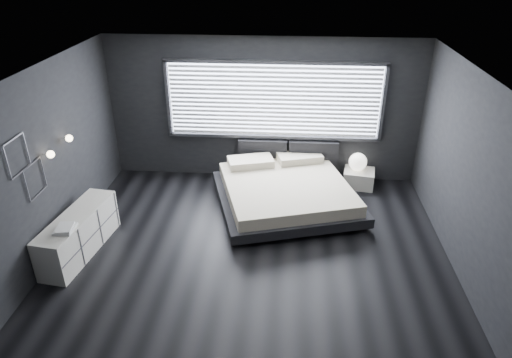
{
  "coord_description": "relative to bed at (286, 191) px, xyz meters",
  "views": [
    {
      "loc": [
        0.49,
        -5.63,
        4.3
      ],
      "look_at": [
        0.0,
        0.85,
        0.9
      ],
      "focal_mm": 32.0,
      "sensor_mm": 36.0,
      "label": 1
    }
  ],
  "objects": [
    {
      "name": "wall_art_lower",
      "position": [
        -3.46,
        -1.89,
        1.09
      ],
      "size": [
        0.01,
        0.48,
        0.48
      ],
      "color": "#47474C",
      "rests_on": "ground"
    },
    {
      "name": "sconce_far",
      "position": [
        -3.37,
        -0.94,
        1.31
      ],
      "size": [
        0.18,
        0.11,
        0.11
      ],
      "color": "silver",
      "rests_on": "ground"
    },
    {
      "name": "bed",
      "position": [
        0.0,
        0.0,
        0.0
      ],
      "size": [
        2.93,
        2.85,
        0.62
      ],
      "color": "black",
      "rests_on": "ground"
    },
    {
      "name": "nightstand",
      "position": [
        1.42,
        0.84,
        -0.12
      ],
      "size": [
        0.64,
        0.56,
        0.33
      ],
      "primitive_type": "cube",
      "rotation": [
        0.0,
        0.0,
        -0.16
      ],
      "color": "silver",
      "rests_on": "ground"
    },
    {
      "name": "dresser",
      "position": [
        -3.13,
        -1.66,
        0.04
      ],
      "size": [
        0.67,
        1.68,
        0.65
      ],
      "color": "silver",
      "rests_on": "ground"
    },
    {
      "name": "wall_art_upper",
      "position": [
        -3.46,
        -2.14,
        1.56
      ],
      "size": [
        0.01,
        0.48,
        0.48
      ],
      "color": "#47474C",
      "rests_on": "ground"
    },
    {
      "name": "headboard",
      "position": [
        0.01,
        1.05,
        0.28
      ],
      "size": [
        1.96,
        0.16,
        0.52
      ],
      "color": "black",
      "rests_on": "ground"
    },
    {
      "name": "orb_lamp",
      "position": [
        1.37,
        0.87,
        0.22
      ],
      "size": [
        0.35,
        0.35,
        0.35
      ],
      "primitive_type": "sphere",
      "color": "white",
      "rests_on": "nightstand"
    },
    {
      "name": "sconce_near",
      "position": [
        -3.37,
        -1.54,
        1.31
      ],
      "size": [
        0.18,
        0.11,
        0.11
      ],
      "color": "silver",
      "rests_on": "ground"
    },
    {
      "name": "window",
      "position": [
        -0.28,
        1.1,
        1.32
      ],
      "size": [
        4.14,
        0.09,
        1.52
      ],
      "color": "white",
      "rests_on": "ground"
    },
    {
      "name": "book_stack",
      "position": [
        -3.1,
        -2.05,
        0.4
      ],
      "size": [
        0.27,
        0.35,
        0.07
      ],
      "color": "silver",
      "rests_on": "dresser"
    },
    {
      "name": "room",
      "position": [
        -0.48,
        -1.59,
        1.11
      ],
      "size": [
        6.04,
        6.0,
        2.8
      ],
      "color": "black",
      "rests_on": "ground"
    }
  ]
}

